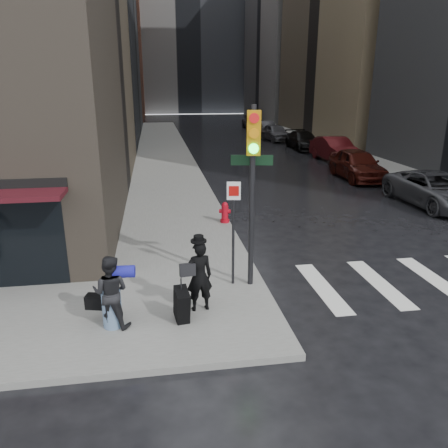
{
  "coord_description": "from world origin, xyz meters",
  "views": [
    {
      "loc": [
        -0.67,
        -8.84,
        5.08
      ],
      "look_at": [
        1.17,
        2.78,
        1.3
      ],
      "focal_mm": 35.0,
      "sensor_mm": 36.0,
      "label": 1
    }
  ],
  "objects_px": {
    "parked_car_4": "(275,132)",
    "fire_hydrant": "(225,213)",
    "parked_car_5": "(267,128)",
    "parked_car_0": "(435,189)",
    "man_jeans": "(110,292)",
    "parked_car_6": "(255,123)",
    "man_overcoat": "(196,281)",
    "traffic_light": "(251,174)",
    "parked_car_3": "(303,140)",
    "parked_car_1": "(357,164)",
    "parked_car_2": "(335,149)"
  },
  "relations": [
    {
      "from": "man_jeans",
      "to": "parked_car_4",
      "type": "relative_size",
      "value": 0.35
    },
    {
      "from": "man_overcoat",
      "to": "parked_car_2",
      "type": "xyz_separation_m",
      "value": [
        11.46,
        19.69,
        -0.09
      ]
    },
    {
      "from": "fire_hydrant",
      "to": "parked_car_0",
      "type": "relative_size",
      "value": 0.15
    },
    {
      "from": "traffic_light",
      "to": "parked_car_0",
      "type": "bearing_deg",
      "value": 45.25
    },
    {
      "from": "parked_car_5",
      "to": "man_overcoat",
      "type": "bearing_deg",
      "value": -109.03
    },
    {
      "from": "parked_car_5",
      "to": "parked_car_0",
      "type": "bearing_deg",
      "value": -92.3
    },
    {
      "from": "parked_car_6",
      "to": "traffic_light",
      "type": "bearing_deg",
      "value": -104.77
    },
    {
      "from": "man_overcoat",
      "to": "parked_car_6",
      "type": "relative_size",
      "value": 0.36
    },
    {
      "from": "man_jeans",
      "to": "parked_car_2",
      "type": "xyz_separation_m",
      "value": [
        13.28,
        20.01,
        -0.13
      ]
    },
    {
      "from": "parked_car_0",
      "to": "parked_car_3",
      "type": "bearing_deg",
      "value": 87.88
    },
    {
      "from": "man_overcoat",
      "to": "man_jeans",
      "type": "height_order",
      "value": "man_overcoat"
    },
    {
      "from": "man_overcoat",
      "to": "parked_car_5",
      "type": "relative_size",
      "value": 0.45
    },
    {
      "from": "parked_car_2",
      "to": "parked_car_5",
      "type": "xyz_separation_m",
      "value": [
        -0.31,
        17.58,
        -0.15
      ]
    },
    {
      "from": "man_jeans",
      "to": "traffic_light",
      "type": "relative_size",
      "value": 0.36
    },
    {
      "from": "man_overcoat",
      "to": "fire_hydrant",
      "type": "bearing_deg",
      "value": -113.01
    },
    {
      "from": "parked_car_3",
      "to": "parked_car_4",
      "type": "bearing_deg",
      "value": 97.83
    },
    {
      "from": "parked_car_3",
      "to": "man_overcoat",
      "type": "bearing_deg",
      "value": -112.87
    },
    {
      "from": "man_jeans",
      "to": "parked_car_5",
      "type": "distance_m",
      "value": 39.77
    },
    {
      "from": "traffic_light",
      "to": "parked_car_1",
      "type": "distance_m",
      "value": 15.63
    },
    {
      "from": "man_jeans",
      "to": "parked_car_6",
      "type": "relative_size",
      "value": 0.31
    },
    {
      "from": "man_jeans",
      "to": "parked_car_0",
      "type": "relative_size",
      "value": 0.31
    },
    {
      "from": "traffic_light",
      "to": "parked_car_2",
      "type": "height_order",
      "value": "traffic_light"
    },
    {
      "from": "man_jeans",
      "to": "parked_car_0",
      "type": "bearing_deg",
      "value": -133.42
    },
    {
      "from": "parked_car_4",
      "to": "parked_car_6",
      "type": "xyz_separation_m",
      "value": [
        0.77,
        11.72,
        -0.07
      ]
    },
    {
      "from": "parked_car_1",
      "to": "parked_car_6",
      "type": "relative_size",
      "value": 0.96
    },
    {
      "from": "man_jeans",
      "to": "parked_car_2",
      "type": "relative_size",
      "value": 0.32
    },
    {
      "from": "man_overcoat",
      "to": "parked_car_0",
      "type": "xyz_separation_m",
      "value": [
        11.19,
        7.97,
        -0.19
      ]
    },
    {
      "from": "parked_car_4",
      "to": "fire_hydrant",
      "type": "bearing_deg",
      "value": -114.78
    },
    {
      "from": "traffic_light",
      "to": "parked_car_3",
      "type": "height_order",
      "value": "traffic_light"
    },
    {
      "from": "parked_car_0",
      "to": "parked_car_2",
      "type": "distance_m",
      "value": 11.72
    },
    {
      "from": "man_jeans",
      "to": "parked_car_6",
      "type": "distance_m",
      "value": 45.38
    },
    {
      "from": "parked_car_6",
      "to": "parked_car_4",
      "type": "bearing_deg",
      "value": -95.37
    },
    {
      "from": "man_overcoat",
      "to": "fire_hydrant",
      "type": "relative_size",
      "value": 2.36
    },
    {
      "from": "parked_car_3",
      "to": "man_jeans",
      "type": "bearing_deg",
      "value": -115.89
    },
    {
      "from": "fire_hydrant",
      "to": "parked_car_4",
      "type": "distance_m",
      "value": 26.36
    },
    {
      "from": "parked_car_2",
      "to": "parked_car_4",
      "type": "distance_m",
      "value": 11.76
    },
    {
      "from": "parked_car_1",
      "to": "man_jeans",
      "type": "bearing_deg",
      "value": -127.98
    },
    {
      "from": "traffic_light",
      "to": "parked_car_5",
      "type": "xyz_separation_m",
      "value": [
        9.69,
        36.12,
        -2.37
      ]
    },
    {
      "from": "parked_car_0",
      "to": "parked_car_4",
      "type": "relative_size",
      "value": 1.14
    },
    {
      "from": "parked_car_4",
      "to": "parked_car_0",
      "type": "bearing_deg",
      "value": -93.61
    },
    {
      "from": "fire_hydrant",
      "to": "parked_car_1",
      "type": "height_order",
      "value": "parked_car_1"
    },
    {
      "from": "parked_car_2",
      "to": "parked_car_5",
      "type": "relative_size",
      "value": 1.22
    },
    {
      "from": "parked_car_0",
      "to": "parked_car_6",
      "type": "xyz_separation_m",
      "value": [
        0.09,
        35.16,
        -0.02
      ]
    },
    {
      "from": "man_jeans",
      "to": "fire_hydrant",
      "type": "bearing_deg",
      "value": -103.06
    },
    {
      "from": "parked_car_0",
      "to": "parked_car_5",
      "type": "relative_size",
      "value": 1.28
    },
    {
      "from": "fire_hydrant",
      "to": "parked_car_5",
      "type": "relative_size",
      "value": 0.19
    },
    {
      "from": "parked_car_0",
      "to": "parked_car_4",
      "type": "xyz_separation_m",
      "value": [
        -0.68,
        23.44,
        0.05
      ]
    },
    {
      "from": "man_jeans",
      "to": "parked_car_5",
      "type": "height_order",
      "value": "man_jeans"
    },
    {
      "from": "man_jeans",
      "to": "parked_car_4",
      "type": "distance_m",
      "value": 34.04
    },
    {
      "from": "parked_car_3",
      "to": "parked_car_6",
      "type": "distance_m",
      "value": 17.58
    }
  ]
}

